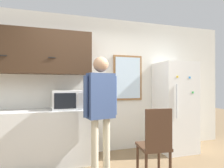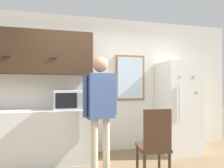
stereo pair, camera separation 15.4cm
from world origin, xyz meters
name	(u,v)px [view 1 (the left image)]	position (x,y,z in m)	size (l,w,h in m)	color
back_wall	(95,85)	(0.00, 1.77, 1.35)	(6.00, 0.06, 2.70)	silver
counter	(29,138)	(-1.17, 1.45, 0.46)	(2.07, 0.58, 0.92)	silver
upper_cabinets	(30,52)	(-1.17, 1.55, 1.91)	(2.07, 0.40, 0.75)	#3D2819
microwave	(68,100)	(-0.54, 1.44, 1.08)	(0.49, 0.40, 0.33)	white
person	(101,102)	(-0.07, 0.92, 1.09)	(0.55, 0.30, 1.77)	beige
refrigerator	(174,106)	(1.59, 1.41, 0.90)	(0.71, 0.68, 1.80)	white
chair	(156,142)	(0.61, 0.47, 0.56)	(0.44, 0.44, 1.02)	#472D1E
window	(128,78)	(0.68, 1.73, 1.49)	(0.62, 0.05, 0.94)	olive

